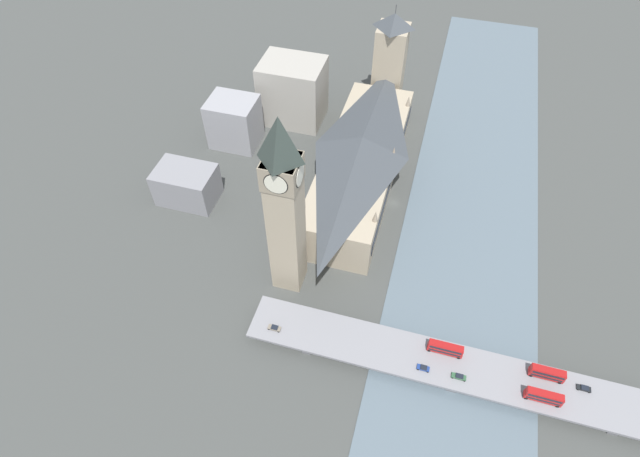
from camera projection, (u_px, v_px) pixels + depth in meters
name	position (u px, v px, depth m)	size (l,w,h in m)	color
ground_plane	(394.00, 203.00, 221.24)	(600.00, 600.00, 0.00)	#424442
river_water	(471.00, 218.00, 215.10)	(55.43, 360.00, 0.30)	slate
parliament_hall	(361.00, 161.00, 219.33)	(30.06, 99.76, 26.83)	tan
clock_tower	(285.00, 206.00, 163.42)	(11.91, 11.91, 77.10)	tan
victoria_tower	(390.00, 64.00, 248.36)	(14.80, 14.80, 55.25)	tan
road_bridge	(455.00, 367.00, 166.47)	(142.87, 16.96, 4.88)	slate
double_decker_bus_lead	(544.00, 396.00, 156.27)	(11.36, 2.51, 4.92)	red
double_decker_bus_mid	(445.00, 348.00, 167.06)	(11.74, 2.57, 4.83)	red
double_decker_bus_rear	(547.00, 373.00, 161.30)	(10.91, 2.62, 4.87)	red
car_northbound_lead	(584.00, 388.00, 160.14)	(4.35, 1.88, 1.27)	black
car_northbound_mid	(459.00, 377.00, 162.63)	(4.71, 1.81, 1.41)	#2D5638
car_northbound_tail	(423.00, 368.00, 164.65)	(4.16, 1.93, 1.27)	navy
car_southbound_lead	(274.00, 328.00, 174.26)	(4.57, 1.92, 1.46)	slate
city_block_west	(187.00, 185.00, 217.32)	(25.27, 17.46, 16.04)	gray
city_block_center	(293.00, 91.00, 249.66)	(30.59, 23.73, 31.63)	#A39E93
city_block_east	(234.00, 122.00, 239.92)	(22.44, 18.77, 23.71)	#939399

